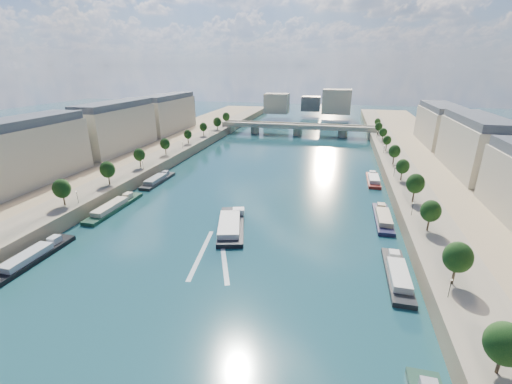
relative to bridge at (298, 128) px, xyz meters
The scene contains 17 objects.
ground 131.17m from the bridge, 90.00° to the right, with size 700.00×700.00×0.00m, color #0C2F37.
quay_left 149.57m from the bridge, 118.78° to the right, with size 44.00×520.00×5.00m, color #9E8460.
quay_right 149.57m from the bridge, 61.22° to the right, with size 44.00×520.00×5.00m, color #9E8460.
pave_left 142.93m from the bridge, 113.50° to the right, with size 14.00×520.00×0.10m, color gray.
pave_right 142.93m from the bridge, 66.50° to the right, with size 14.00×520.00×0.10m, color gray.
trees_left 140.41m from the bridge, 113.08° to the right, with size 4.80×268.80×8.26m.
trees_right 133.09m from the bridge, 65.57° to the right, with size 4.80×268.80×8.26m.
lamps_left 150.55m from the bridge, 110.41° to the right, with size 0.36×200.36×4.28m.
lamps_right 136.59m from the bridge, 67.39° to the right, with size 0.36×200.36×4.28m.
buildings_left 146.74m from the bridge, 125.52° to the right, with size 16.00×226.00×23.20m.
buildings_right 146.74m from the bridge, 54.48° to the right, with size 16.00×226.00×23.20m.
skyline 89.02m from the bridge, 87.93° to the left, with size 79.00×42.00×22.00m.
bridge is the anchor object (origin of this frame).
tour_barge 157.25m from the bridge, 90.41° to the right, with size 14.35×27.64×3.70m.
wake 173.90m from the bridge, 90.37° to the right, with size 14.37×25.90×0.04m.
moored_barges_left 191.78m from the bridge, 103.73° to the right, with size 5.00×151.96×3.60m.
moored_barges_right 180.98m from the bridge, 75.43° to the right, with size 5.00×167.03×3.60m.
Camera 1 is at (29.06, -17.78, 47.64)m, focal length 24.00 mm.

